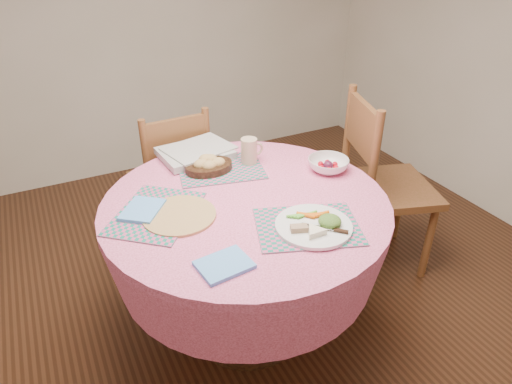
% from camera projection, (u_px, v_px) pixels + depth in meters
% --- Properties ---
extents(ground, '(4.00, 4.00, 0.00)m').
position_uv_depth(ground, '(247.00, 325.00, 2.34)').
color(ground, '#331C0F').
rests_on(ground, ground).
extents(dining_table, '(1.24, 1.24, 0.75)m').
position_uv_depth(dining_table, '(246.00, 237.00, 2.05)').
color(dining_table, pink).
rests_on(dining_table, ground).
extents(chair_right, '(0.58, 0.60, 1.03)m').
position_uv_depth(chair_right, '(381.00, 182.00, 2.53)').
color(chair_right, brown).
rests_on(chair_right, ground).
extents(chair_back, '(0.45, 0.43, 0.92)m').
position_uv_depth(chair_back, '(173.00, 178.00, 2.69)').
color(chair_back, brown).
rests_on(chair_back, ground).
extents(placemat_front, '(0.48, 0.42, 0.01)m').
position_uv_depth(placemat_front, '(308.00, 226.00, 1.78)').
color(placemat_front, '#157861').
rests_on(placemat_front, dining_table).
extents(placemat_left, '(0.49, 0.50, 0.01)m').
position_uv_depth(placemat_left, '(156.00, 213.00, 1.86)').
color(placemat_left, '#157861').
rests_on(placemat_left, dining_table).
extents(placemat_back, '(0.46, 0.38, 0.01)m').
position_uv_depth(placemat_back, '(221.00, 169.00, 2.20)').
color(placemat_back, '#157861').
rests_on(placemat_back, dining_table).
extents(wicker_trivet, '(0.30, 0.30, 0.01)m').
position_uv_depth(wicker_trivet, '(179.00, 215.00, 1.85)').
color(wicker_trivet, '#AE7A4B').
rests_on(wicker_trivet, dining_table).
extents(napkin_near, '(0.19, 0.16, 0.01)m').
position_uv_depth(napkin_near, '(224.00, 265.00, 1.58)').
color(napkin_near, '#60A5F6').
rests_on(napkin_near, dining_table).
extents(napkin_far, '(0.22, 0.23, 0.01)m').
position_uv_depth(napkin_far, '(143.00, 210.00, 1.87)').
color(napkin_far, '#60A5F6').
rests_on(napkin_far, placemat_left).
extents(dinner_plate, '(0.30, 0.30, 0.05)m').
position_uv_depth(dinner_plate, '(316.00, 224.00, 1.76)').
color(dinner_plate, white).
rests_on(dinner_plate, placemat_front).
extents(bread_bowl, '(0.23, 0.23, 0.08)m').
position_uv_depth(bread_bowl, '(209.00, 164.00, 2.17)').
color(bread_bowl, black).
rests_on(bread_bowl, placemat_back).
extents(latte_mug, '(0.12, 0.08, 0.13)m').
position_uv_depth(latte_mug, '(250.00, 151.00, 2.23)').
color(latte_mug, '#CBAD8C').
rests_on(latte_mug, placemat_back).
extents(fruit_bowl, '(0.22, 0.22, 0.06)m').
position_uv_depth(fruit_bowl, '(328.00, 165.00, 2.18)').
color(fruit_bowl, white).
rests_on(fruit_bowl, dining_table).
extents(newspaper_stack, '(0.38, 0.32, 0.04)m').
position_uv_depth(newspaper_stack, '(196.00, 152.00, 2.31)').
color(newspaper_stack, silver).
rests_on(newspaper_stack, dining_table).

